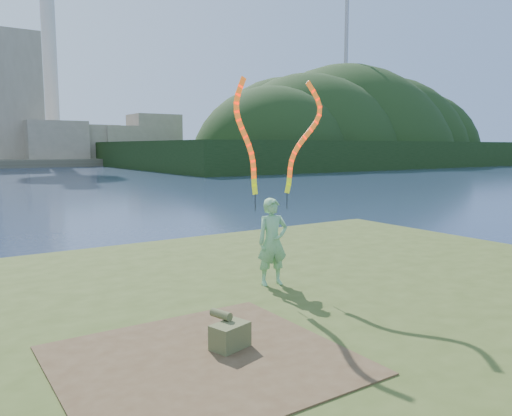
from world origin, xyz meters
TOP-DOWN VIEW (x-y plane):
  - ground at (0.00, 0.00)m, footprint 320.00×320.00m
  - grassy_knoll at (0.00, -2.30)m, footprint 20.00×18.00m
  - dirt_patch at (-2.20, -3.20)m, footprint 3.20×3.00m
  - wooded_hill at (59.57, 59.96)m, footprint 78.00×50.00m
  - woman_with_ribbons at (0.35, -0.99)m, footprint 1.99×0.54m
  - canvas_bag at (-1.77, -3.08)m, footprint 0.52×0.58m

SIDE VIEW (x-z plane):
  - ground at x=0.00m, z-range 0.00..0.00m
  - wooded_hill at x=59.57m, z-range -31.34..31.66m
  - grassy_knoll at x=0.00m, z-range -0.06..0.74m
  - dirt_patch at x=-2.20m, z-range 0.80..0.82m
  - canvas_bag at x=-1.77m, z-range 0.76..1.19m
  - woman_with_ribbons at x=0.35m, z-range 0.25..4.20m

